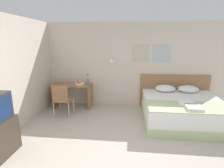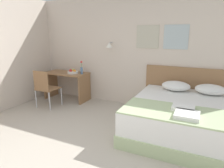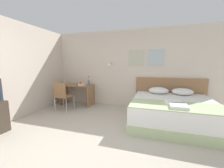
# 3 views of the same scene
# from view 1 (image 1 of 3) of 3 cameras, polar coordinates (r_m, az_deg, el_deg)

# --- Properties ---
(ground_plane) EXTENTS (24.00, 24.00, 0.00)m
(ground_plane) POSITION_cam_1_polar(r_m,az_deg,el_deg) (3.42, 4.55, -23.54)
(ground_plane) COLOR #B2A899
(wall_back) EXTENTS (5.99, 0.31, 2.65)m
(wall_back) POSITION_cam_1_polar(r_m,az_deg,el_deg) (5.61, 5.66, 6.14)
(wall_back) COLOR beige
(wall_back) RESTS_ON ground_plane
(bed) EXTENTS (2.00, 1.99, 0.60)m
(bed) POSITION_cam_1_polar(r_m,az_deg,el_deg) (5.02, 21.95, -7.97)
(bed) COLOR #B2C693
(bed) RESTS_ON ground_plane
(headboard) EXTENTS (2.12, 0.06, 1.06)m
(headboard) POSITION_cam_1_polar(r_m,az_deg,el_deg) (5.88, 19.52, -2.20)
(headboard) COLOR #8E6642
(headboard) RESTS_ON ground_plane
(pillow_left) EXTENTS (0.59, 0.45, 0.20)m
(pillow_left) POSITION_cam_1_polar(r_m,az_deg,el_deg) (5.48, 16.99, -1.34)
(pillow_left) COLOR white
(pillow_left) RESTS_ON bed
(pillow_right) EXTENTS (0.59, 0.45, 0.20)m
(pillow_right) POSITION_cam_1_polar(r_m,az_deg,el_deg) (5.65, 23.63, -1.47)
(pillow_right) COLOR white
(pillow_right) RESTS_ON bed
(throw_blanket) EXTENTS (1.94, 0.79, 0.02)m
(throw_blanket) POSITION_cam_1_polar(r_m,az_deg,el_deg) (4.39, 24.32, -6.89)
(throw_blanket) COLOR #B2C693
(throw_blanket) RESTS_ON bed
(folded_towel_near_foot) EXTENTS (0.34, 0.29, 0.06)m
(folded_towel_near_foot) POSITION_cam_1_polar(r_m,az_deg,el_deg) (4.49, 23.15, -5.78)
(folded_towel_near_foot) COLOR white
(folded_towel_near_foot) RESTS_ON throw_blanket
(folded_towel_mid_bed) EXTENTS (0.34, 0.34, 0.06)m
(folded_towel_mid_bed) POSITION_cam_1_polar(r_m,az_deg,el_deg) (4.27, 25.24, -7.00)
(folded_towel_mid_bed) COLOR white
(folded_towel_mid_bed) RESTS_ON throw_blanket
(desk) EXTENTS (1.18, 0.58, 0.75)m
(desk) POSITION_cam_1_polar(r_m,az_deg,el_deg) (5.70, -12.63, -2.29)
(desk) COLOR #8E6642
(desk) RESTS_ON ground_plane
(desk_chair) EXTENTS (0.47, 0.47, 0.93)m
(desk_chair) POSITION_cam_1_polar(r_m,az_deg,el_deg) (5.04, -16.07, -4.38)
(desk_chair) COLOR #8E6642
(desk_chair) RESTS_ON ground_plane
(fruit_bowl) EXTENTS (0.28, 0.28, 0.12)m
(fruit_bowl) POSITION_cam_1_polar(r_m,az_deg,el_deg) (5.55, -10.58, 0.21)
(fruit_bowl) COLOR silver
(fruit_bowl) RESTS_ON desk
(flower_vase) EXTENTS (0.06, 0.06, 0.34)m
(flower_vase) POSITION_cam_1_polar(r_m,az_deg,el_deg) (5.49, -7.92, 1.19)
(flower_vase) COLOR #4C7099
(flower_vase) RESTS_ON desk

